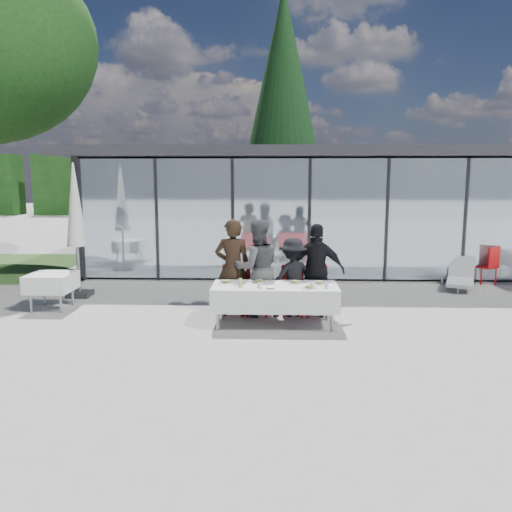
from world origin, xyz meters
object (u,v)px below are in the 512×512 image
(diner_chair_d, at_px, (316,288))
(folded_eyeglasses, at_px, (270,289))
(diner_chair_c, at_px, (293,288))
(lounger, at_px, (461,277))
(diner_a, at_px, (233,268))
(diner_chair_b, at_px, (257,287))
(juice_bottle, at_px, (240,283))
(diner_chair_a, at_px, (233,287))
(spare_table_left, at_px, (51,282))
(diner_c, at_px, (293,277))
(spare_chair_b, at_px, (489,264))
(plate_extra, at_px, (309,287))
(plate_a, at_px, (225,282))
(plate_b, at_px, (259,281))
(diner_b, at_px, (257,268))
(diner_d, at_px, (317,270))
(dining_table, at_px, (275,297))
(plate_d, at_px, (319,283))
(conifer_tree, at_px, (283,98))
(market_umbrella, at_px, (75,212))
(plate_c, at_px, (296,282))

(diner_chair_d, bearing_deg, folded_eyeglasses, -129.48)
(diner_chair_c, bearing_deg, lounger, 31.53)
(diner_a, bearing_deg, diner_chair_b, -171.52)
(diner_chair_c, bearing_deg, juice_bottle, -135.69)
(diner_chair_a, distance_m, spare_table_left, 3.75)
(diner_c, bearing_deg, spare_chair_b, -168.75)
(lounger, bearing_deg, plate_extra, -137.72)
(diner_chair_c, relative_size, plate_a, 3.57)
(plate_b, bearing_deg, diner_b, 96.89)
(diner_d, distance_m, plate_b, 1.20)
(dining_table, bearing_deg, diner_b, 117.32)
(plate_a, distance_m, plate_d, 1.72)
(diner_d, bearing_deg, lounger, -131.97)
(diner_chair_d, xyz_separation_m, spare_table_left, (-5.38, 0.25, 0.02))
(dining_table, distance_m, diner_chair_b, 0.82)
(diner_c, relative_size, diner_d, 0.85)
(dining_table, bearing_deg, spare_table_left, 167.63)
(diner_a, bearing_deg, spare_table_left, -6.81)
(dining_table, relative_size, plate_a, 8.27)
(diner_chair_b, distance_m, conifer_tree, 13.24)
(diner_chair_b, height_order, plate_extra, diner_chair_b)
(diner_chair_a, bearing_deg, dining_table, -42.54)
(diner_chair_a, relative_size, plate_d, 3.57)
(diner_chair_d, relative_size, market_umbrella, 0.33)
(dining_table, distance_m, plate_extra, 0.70)
(diner_chair_d, bearing_deg, plate_b, -153.34)
(diner_b, distance_m, diner_chair_b, 0.41)
(diner_d, bearing_deg, diner_chair_d, -77.41)
(diner_a, bearing_deg, plate_b, 136.90)
(diner_b, xyz_separation_m, diner_c, (0.69, 0.00, -0.18))
(spare_table_left, relative_size, conifer_tree, 0.08)
(diner_chair_a, distance_m, diner_chair_d, 1.63)
(diner_a, height_order, spare_chair_b, diner_a)
(diner_a, xyz_separation_m, diner_d, (1.63, 0.00, -0.04))
(diner_d, relative_size, plate_a, 6.60)
(diner_b, distance_m, diner_chair_d, 1.23)
(diner_chair_d, bearing_deg, dining_table, -137.34)
(plate_extra, height_order, conifer_tree, conifer_tree)
(diner_chair_b, height_order, plate_a, diner_chair_b)
(diner_chair_d, bearing_deg, diner_chair_c, 180.00)
(folded_eyeglasses, distance_m, conifer_tree, 14.14)
(juice_bottle, bearing_deg, diner_chair_c, 44.31)
(market_umbrella, bearing_deg, diner_a, -21.64)
(diner_b, bearing_deg, market_umbrella, -34.69)
(lounger, bearing_deg, plate_c, -142.71)
(diner_chair_a, height_order, diner_c, diner_c)
(dining_table, xyz_separation_m, spare_chair_b, (5.41, 3.73, -0.00))
(juice_bottle, distance_m, lounger, 6.30)
(diner_chair_b, xyz_separation_m, diner_c, (0.69, -0.08, 0.23))
(diner_chair_d, bearing_deg, plate_a, -160.44)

